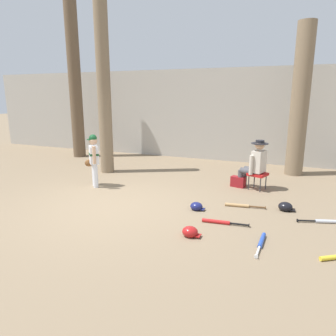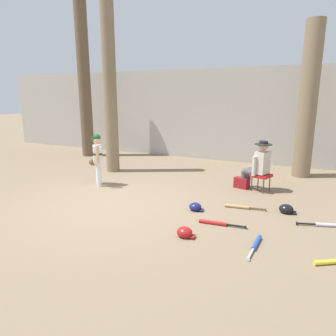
{
  "view_description": "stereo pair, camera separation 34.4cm",
  "coord_description": "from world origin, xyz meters",
  "px_view_note": "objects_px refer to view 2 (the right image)",
  "views": [
    {
      "loc": [
        3.33,
        -5.09,
        2.22
      ],
      "look_at": [
        0.96,
        0.66,
        0.75
      ],
      "focal_mm": 32.94,
      "sensor_mm": 36.0,
      "label": 1
    },
    {
      "loc": [
        3.65,
        -4.95,
        2.22
      ],
      "look_at": [
        0.96,
        0.66,
        0.75
      ],
      "focal_mm": 32.94,
      "sensor_mm": 36.0,
      "label": 2
    }
  ],
  "objects_px": {
    "seated_spectator": "(258,164)",
    "bat_blue_youth": "(256,244)",
    "bat_red_barrel": "(216,223)",
    "tree_far_left": "(85,86)",
    "batting_helmet_navy": "(195,207)",
    "bat_aluminum_silver": "(326,225)",
    "tree_near_player": "(110,94)",
    "handbag_beside_stool": "(241,183)",
    "young_ballplayer": "(97,156)",
    "folding_stool": "(261,176)",
    "batting_helmet_red": "(185,232)",
    "tree_behind_spectator": "(307,113)",
    "bat_yellow_trainer": "(334,262)",
    "bat_wood_tan": "(240,207)",
    "batting_helmet_black": "(286,209)"
  },
  "relations": [
    {
      "from": "seated_spectator",
      "to": "bat_blue_youth",
      "type": "bearing_deg",
      "value": -80.25
    },
    {
      "from": "bat_red_barrel",
      "to": "tree_far_left",
      "type": "bearing_deg",
      "value": 146.61
    },
    {
      "from": "batting_helmet_navy",
      "to": "bat_aluminum_silver",
      "type": "bearing_deg",
      "value": 6.18
    },
    {
      "from": "seated_spectator",
      "to": "bat_red_barrel",
      "type": "height_order",
      "value": "seated_spectator"
    },
    {
      "from": "tree_near_player",
      "to": "bat_red_barrel",
      "type": "distance_m",
      "value": 5.19
    },
    {
      "from": "handbag_beside_stool",
      "to": "young_ballplayer",
      "type": "bearing_deg",
      "value": -158.34
    },
    {
      "from": "folding_stool",
      "to": "batting_helmet_red",
      "type": "distance_m",
      "value": 3.13
    },
    {
      "from": "tree_behind_spectator",
      "to": "tree_far_left",
      "type": "height_order",
      "value": "tree_far_left"
    },
    {
      "from": "young_ballplayer",
      "to": "seated_spectator",
      "type": "height_order",
      "value": "young_ballplayer"
    },
    {
      "from": "bat_blue_youth",
      "to": "batting_helmet_red",
      "type": "distance_m",
      "value": 1.11
    },
    {
      "from": "folding_stool",
      "to": "batting_helmet_red",
      "type": "bearing_deg",
      "value": -102.75
    },
    {
      "from": "handbag_beside_stool",
      "to": "bat_blue_youth",
      "type": "bearing_deg",
      "value": -73.41
    },
    {
      "from": "tree_near_player",
      "to": "bat_blue_youth",
      "type": "relative_size",
      "value": 6.56
    },
    {
      "from": "handbag_beside_stool",
      "to": "bat_blue_youth",
      "type": "relative_size",
      "value": 0.43
    },
    {
      "from": "tree_near_player",
      "to": "batting_helmet_red",
      "type": "bearing_deg",
      "value": -40.99
    },
    {
      "from": "bat_yellow_trainer",
      "to": "tree_far_left",
      "type": "bearing_deg",
      "value": 149.87
    },
    {
      "from": "bat_aluminum_silver",
      "to": "bat_wood_tan",
      "type": "xyz_separation_m",
      "value": [
        -1.54,
        0.24,
        -0.0
      ]
    },
    {
      "from": "handbag_beside_stool",
      "to": "bat_yellow_trainer",
      "type": "bearing_deg",
      "value": -57.16
    },
    {
      "from": "tree_far_left",
      "to": "seated_spectator",
      "type": "bearing_deg",
      "value": -14.85
    },
    {
      "from": "young_ballplayer",
      "to": "bat_red_barrel",
      "type": "bearing_deg",
      "value": -17.68
    },
    {
      "from": "bat_aluminum_silver",
      "to": "seated_spectator",
      "type": "bearing_deg",
      "value": 131.67
    },
    {
      "from": "tree_far_left",
      "to": "bat_blue_youth",
      "type": "relative_size",
      "value": 7.39
    },
    {
      "from": "handbag_beside_stool",
      "to": "bat_red_barrel",
      "type": "height_order",
      "value": "handbag_beside_stool"
    },
    {
      "from": "batting_helmet_red",
      "to": "bat_wood_tan",
      "type": "bearing_deg",
      "value": 72.66
    },
    {
      "from": "batting_helmet_navy",
      "to": "bat_blue_youth",
      "type": "bearing_deg",
      "value": -36.73
    },
    {
      "from": "folding_stool",
      "to": "batting_helmet_navy",
      "type": "xyz_separation_m",
      "value": [
        -0.94,
        -1.87,
        -0.29
      ]
    },
    {
      "from": "batting_helmet_black",
      "to": "tree_behind_spectator",
      "type": "bearing_deg",
      "value": 88.25
    },
    {
      "from": "tree_behind_spectator",
      "to": "bat_blue_youth",
      "type": "height_order",
      "value": "tree_behind_spectator"
    },
    {
      "from": "tree_behind_spectator",
      "to": "seated_spectator",
      "type": "height_order",
      "value": "tree_behind_spectator"
    },
    {
      "from": "batting_helmet_navy",
      "to": "tree_behind_spectator",
      "type": "bearing_deg",
      "value": 65.46
    },
    {
      "from": "tree_behind_spectator",
      "to": "bat_aluminum_silver",
      "type": "distance_m",
      "value": 3.98
    },
    {
      "from": "batting_helmet_red",
      "to": "batting_helmet_navy",
      "type": "relative_size",
      "value": 1.05
    },
    {
      "from": "batting_helmet_red",
      "to": "seated_spectator",
      "type": "bearing_deg",
      "value": 79.05
    },
    {
      "from": "tree_near_player",
      "to": "batting_helmet_red",
      "type": "distance_m",
      "value": 5.3
    },
    {
      "from": "folding_stool",
      "to": "seated_spectator",
      "type": "xyz_separation_m",
      "value": [
        -0.09,
        0.03,
        0.28
      ]
    },
    {
      "from": "handbag_beside_stool",
      "to": "batting_helmet_navy",
      "type": "relative_size",
      "value": 1.16
    },
    {
      "from": "seated_spectator",
      "to": "tree_far_left",
      "type": "relative_size",
      "value": 0.21
    },
    {
      "from": "folding_stool",
      "to": "bat_red_barrel",
      "type": "bearing_deg",
      "value": -98.68
    },
    {
      "from": "batting_helmet_navy",
      "to": "batting_helmet_black",
      "type": "bearing_deg",
      "value": 21.21
    },
    {
      "from": "bat_red_barrel",
      "to": "bat_aluminum_silver",
      "type": "height_order",
      "value": "same"
    },
    {
      "from": "bat_red_barrel",
      "to": "batting_helmet_navy",
      "type": "xyz_separation_m",
      "value": [
        -0.58,
        0.5,
        0.04
      ]
    },
    {
      "from": "young_ballplayer",
      "to": "folding_stool",
      "type": "relative_size",
      "value": 2.57
    },
    {
      "from": "folding_stool",
      "to": "bat_red_barrel",
      "type": "distance_m",
      "value": 2.42
    },
    {
      "from": "batting_helmet_black",
      "to": "bat_yellow_trainer",
      "type": "bearing_deg",
      "value": -65.82
    },
    {
      "from": "seated_spectator",
      "to": "bat_wood_tan",
      "type": "bearing_deg",
      "value": -93.06
    },
    {
      "from": "seated_spectator",
      "to": "handbag_beside_stool",
      "type": "distance_m",
      "value": 0.63
    },
    {
      "from": "bat_blue_youth",
      "to": "batting_helmet_navy",
      "type": "distance_m",
      "value": 1.69
    },
    {
      "from": "tree_far_left",
      "to": "bat_aluminum_silver",
      "type": "bearing_deg",
      "value": -22.91
    },
    {
      "from": "bat_yellow_trainer",
      "to": "bat_blue_youth",
      "type": "bearing_deg",
      "value": 177.41
    },
    {
      "from": "tree_near_player",
      "to": "bat_aluminum_silver",
      "type": "bearing_deg",
      "value": -17.04
    }
  ]
}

